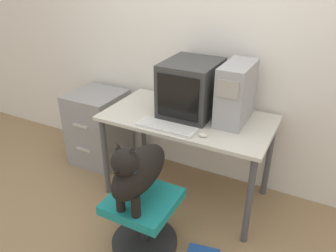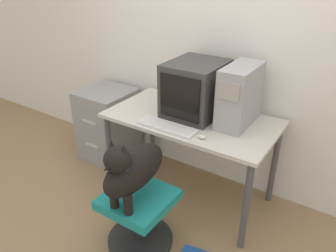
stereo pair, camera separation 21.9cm
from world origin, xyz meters
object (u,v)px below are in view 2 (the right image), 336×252
Objects in this scene: office_chair at (139,216)px; pc_tower at (240,96)px; keyboard at (167,127)px; crt_monitor at (195,89)px; filing_cabinet at (109,124)px; dog at (132,169)px.

pc_tower is at bearing 65.14° from office_chair.
office_chair is at bearing -85.41° from keyboard.
crt_monitor is 0.37m from pc_tower.
office_chair is at bearing -114.86° from pc_tower.
pc_tower reaches higher than office_chair.
keyboard is at bearing -137.02° from pc_tower.
pc_tower reaches higher than keyboard.
filing_cabinet is (-1.03, 0.80, 0.12)m from office_chair.
keyboard is 0.94× the size of office_chair.
office_chair is 0.45m from dog.
office_chair is 1.31m from filing_cabinet.
filing_cabinet is at bearing 179.71° from pc_tower.
dog is at bearing -90.00° from office_chair.
pc_tower is at bearing 3.17° from crt_monitor.
filing_cabinet is (-0.99, 0.38, -0.42)m from keyboard.
dog is (-0.37, -0.85, -0.31)m from pc_tower.
crt_monitor is 1.07× the size of pc_tower.
pc_tower is 0.81× the size of dog.
dog is (-0.00, -0.83, -0.30)m from crt_monitor.
keyboard reaches higher than office_chair.
office_chair is at bearing -90.05° from crt_monitor.
crt_monitor reaches higher than keyboard.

